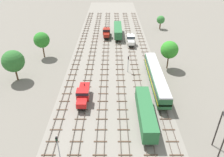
# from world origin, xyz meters

# --- Properties ---
(ground_plane) EXTENTS (480.00, 480.00, 0.00)m
(ground_plane) POSITION_xyz_m (0.00, 56.00, 0.00)
(ground_plane) COLOR slate
(ballast_bed) EXTENTS (25.70, 176.00, 0.01)m
(ballast_bed) POSITION_xyz_m (0.00, 56.00, 0.00)
(ballast_bed) COLOR gray
(ballast_bed) RESTS_ON ground
(track_far_left) EXTENTS (2.40, 126.00, 0.29)m
(track_far_left) POSITION_xyz_m (-10.85, 57.00, 0.14)
(track_far_left) COLOR #47382D
(track_far_left) RESTS_ON ground
(track_left) EXTENTS (2.40, 126.00, 0.29)m
(track_left) POSITION_xyz_m (-6.51, 57.00, 0.14)
(track_left) COLOR #47382D
(track_left) RESTS_ON ground
(track_centre_left) EXTENTS (2.40, 126.00, 0.29)m
(track_centre_left) POSITION_xyz_m (-2.17, 57.00, 0.14)
(track_centre_left) COLOR #47382D
(track_centre_left) RESTS_ON ground
(track_centre) EXTENTS (2.40, 126.00, 0.29)m
(track_centre) POSITION_xyz_m (2.17, 57.00, 0.14)
(track_centre) COLOR #47382D
(track_centre) RESTS_ON ground
(track_centre_right) EXTENTS (2.40, 126.00, 0.29)m
(track_centre_right) POSITION_xyz_m (6.51, 57.00, 0.14)
(track_centre_right) COLOR #47382D
(track_centre_right) RESTS_ON ground
(track_right) EXTENTS (2.40, 126.00, 0.29)m
(track_right) POSITION_xyz_m (10.85, 57.00, 0.14)
(track_right) COLOR #47382D
(track_right) RESTS_ON ground
(freight_boxcar_centre_right_nearest) EXTENTS (2.87, 14.00, 3.60)m
(freight_boxcar_centre_right_nearest) POSITION_xyz_m (6.52, 36.84, 2.45)
(freight_boxcar_centre_right_nearest) COLOR #286638
(freight_boxcar_centre_right_nearest) RESTS_ON ground
(shunter_loco_left_near) EXTENTS (2.74, 8.46, 3.10)m
(shunter_loco_left_near) POSITION_xyz_m (-6.51, 43.52, 2.01)
(shunter_loco_left_near) COLOR red
(shunter_loco_left_near) RESTS_ON ground
(passenger_coach_right_mid) EXTENTS (2.96, 22.00, 3.80)m
(passenger_coach_right_mid) POSITION_xyz_m (10.85, 50.14, 2.61)
(passenger_coach_right_mid) COLOR #286638
(passenger_coach_right_mid) RESTS_ON ground
(shunter_loco_centre_right_midfar) EXTENTS (2.74, 8.46, 3.10)m
(shunter_loco_centre_right_midfar) POSITION_xyz_m (6.51, 77.32, 2.01)
(shunter_loco_centre_right_midfar) COLOR white
(shunter_loco_centre_right_midfar) RESTS_ON ground
(shunter_loco_centre_left_far) EXTENTS (2.74, 8.46, 3.10)m
(shunter_loco_centre_left_far) POSITION_xyz_m (-2.17, 84.57, 2.01)
(shunter_loco_centre_left_far) COLOR maroon
(shunter_loco_centre_left_far) RESTS_ON ground
(freight_boxcar_centre_farther) EXTENTS (2.87, 14.00, 3.60)m
(freight_boxcar_centre_farther) POSITION_xyz_m (2.18, 85.44, 2.45)
(freight_boxcar_centre_farther) COLOR #286638
(freight_boxcar_centre_farther) RESTS_ON ground
(signal_post_nearest) EXTENTS (0.28, 0.47, 5.26)m
(signal_post_nearest) POSITION_xyz_m (-8.68, 27.75, 3.35)
(signal_post_nearest) COLOR gray
(signal_post_nearest) RESTS_ON ground
(signal_post_near) EXTENTS (0.28, 0.47, 4.92)m
(signal_post_near) POSITION_xyz_m (4.34, 57.08, 3.15)
(signal_post_near) COLOR gray
(signal_post_near) RESTS_ON ground
(lineside_tree_0) EXTENTS (4.85, 4.85, 8.21)m
(lineside_tree_0) POSITION_xyz_m (15.74, 59.34, 5.77)
(lineside_tree_0) COLOR #4C331E
(lineside_tree_0) RESTS_ON ground
(lineside_tree_1) EXTENTS (3.31, 3.31, 5.54)m
(lineside_tree_1) POSITION_xyz_m (20.13, 94.20, 3.84)
(lineside_tree_1) COLOR #4C331E
(lineside_tree_1) RESTS_ON ground
(lineside_tree_2) EXTENTS (4.76, 4.76, 8.13)m
(lineside_tree_2) POSITION_xyz_m (-21.44, 66.71, 5.73)
(lineside_tree_2) COLOR #4C331E
(lineside_tree_2) RESTS_ON ground
(lineside_tree_3) EXTENTS (5.56, 5.56, 8.32)m
(lineside_tree_3) POSITION_xyz_m (-24.85, 52.87, 5.53)
(lineside_tree_3) COLOR #4C331E
(lineside_tree_3) RESTS_ON ground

